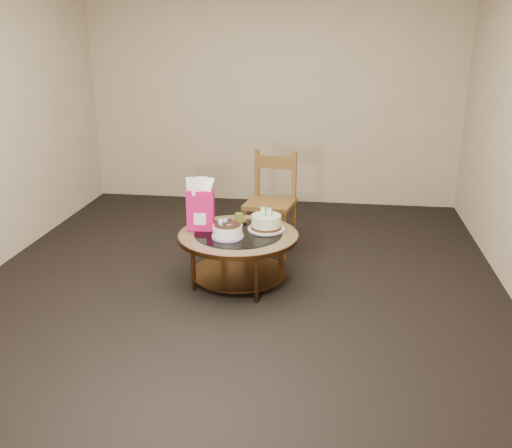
# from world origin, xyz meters

# --- Properties ---
(ground) EXTENTS (5.00, 5.00, 0.00)m
(ground) POSITION_xyz_m (0.00, 0.00, 0.00)
(ground) COLOR black
(ground) RESTS_ON ground
(room_walls) EXTENTS (4.52, 5.02, 2.61)m
(room_walls) POSITION_xyz_m (0.00, 0.00, 1.54)
(room_walls) COLOR beige
(room_walls) RESTS_ON ground
(coffee_table) EXTENTS (1.02, 1.02, 0.46)m
(coffee_table) POSITION_xyz_m (0.00, -0.00, 0.38)
(coffee_table) COLOR #503116
(coffee_table) RESTS_ON ground
(decorated_cake) EXTENTS (0.26, 0.26, 0.15)m
(decorated_cake) POSITION_xyz_m (-0.07, -0.11, 0.51)
(decorated_cake) COLOR #BBA0E3
(decorated_cake) RESTS_ON coffee_table
(cream_cake) EXTENTS (0.32, 0.32, 0.20)m
(cream_cake) POSITION_xyz_m (0.22, 0.12, 0.52)
(cream_cake) COLOR silver
(cream_cake) RESTS_ON coffee_table
(gift_bag) EXTENTS (0.23, 0.18, 0.45)m
(gift_bag) POSITION_xyz_m (-0.33, 0.05, 0.68)
(gift_bag) COLOR #DE145F
(gift_bag) RESTS_ON coffee_table
(pillar_candle) EXTENTS (0.14, 0.14, 0.10)m
(pillar_candle) POSITION_xyz_m (-0.04, 0.25, 0.49)
(pillar_candle) COLOR #D6C758
(pillar_candle) RESTS_ON coffee_table
(dining_chair) EXTENTS (0.51, 0.51, 0.96)m
(dining_chair) POSITION_xyz_m (0.18, 0.85, 0.48)
(dining_chair) COLOR brown
(dining_chair) RESTS_ON ground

